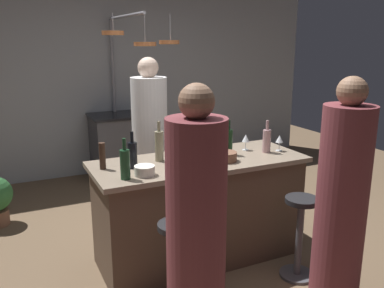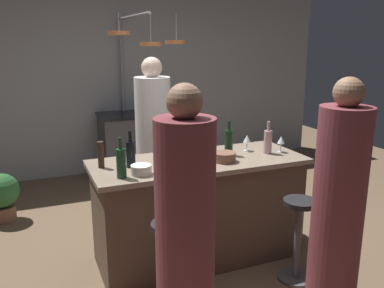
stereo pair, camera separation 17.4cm
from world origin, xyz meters
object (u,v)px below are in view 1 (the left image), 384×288
Objects in this scene: guest_left at (196,236)px; mixing_bowl_ceramic at (145,171)px; pepper_mill at (102,156)px; chef at (150,148)px; wine_bottle_green at (125,164)px; guest_right at (341,205)px; wine_glass_near_left_guest at (246,139)px; mixing_bowl_wooden at (225,156)px; stove_range at (121,146)px; bar_stool_right at (300,234)px; wine_bottle_dark at (133,154)px; wine_bottle_red at (228,142)px; wine_bottle_rose at (267,140)px; bar_stool_left at (177,264)px; mixing_bowl_steel at (191,161)px; wine_glass_by_chef at (279,140)px; wine_bottle_white at (159,145)px.

mixing_bowl_ceramic is (-0.03, 0.80, 0.17)m from guest_left.
pepper_mill is 0.38m from mixing_bowl_ceramic.
chef is 1.29m from wine_bottle_green.
guest_right is 11.30× the size of wine_glass_near_left_guest.
guest_right is 0.99m from mixing_bowl_wooden.
stove_range reaches higher than bar_stool_right.
bar_stool_right is at bearing -50.34° from mixing_bowl_wooden.
guest_right is 5.66× the size of wine_bottle_dark.
wine_bottle_red is 1.06× the size of wine_bottle_rose.
wine_bottle_rose is (0.06, 0.57, 0.63)m from bar_stool_right.
bar_stool_right is 3.59× the size of mixing_bowl_wooden.
bar_stool_left and bar_stool_right have the same top height.
pepper_mill is at bearing 177.04° from wine_bottle_red.
chef is 5.69× the size of wine_bottle_green.
mixing_bowl_steel is at bearing 55.50° from bar_stool_left.
wine_bottle_rose is 1.97× the size of wine_glass_near_left_guest.
wine_glass_near_left_guest reaches higher than mixing_bowl_wooden.
chef is at bearing 89.25° from mixing_bowl_steel.
wine_glass_by_chef is at bearing -30.82° from wine_glass_near_left_guest.
bar_stool_right is at bearing -79.25° from stove_range.
wine_glass_near_left_guest reaches higher than bar_stool_left.
mixing_bowl_wooden is at bearing 5.22° from mixing_bowl_ceramic.
wine_bottle_green is 2.06× the size of wine_glass_by_chef.
pepper_mill is (-0.31, 0.71, 0.63)m from bar_stool_left.
pepper_mill is (-0.68, -0.83, 0.21)m from chef.
stove_range is 2.48m from wine_glass_near_left_guest.
wine_glass_near_left_guest is at bearing 0.08° from pepper_mill.
wine_bottle_red is (0.87, 0.02, 0.01)m from wine_bottle_dark.
bar_stool_left is 0.84m from mixing_bowl_steel.
bar_stool_right is at bearing -65.67° from chef.
wine_glass_by_chef is at bearing -3.31° from wine_bottle_dark.
wine_bottle_white reaches higher than mixing_bowl_ceramic.
mixing_bowl_wooden is at bearing -170.34° from wine_bottle_rose.
guest_right is 1.17m from mixing_bowl_steel.
bar_stool_right is at bearing -28.74° from wine_bottle_dark.
wine_bottle_white is at bearing 40.00° from wine_bottle_green.
wine_bottle_rose is 1.52× the size of mixing_bowl_wooden.
guest_right is 1.54m from wine_bottle_green.
stove_range is at bearing 106.99° from wine_glass_by_chef.
wine_bottle_red is 0.48m from wine_glass_by_chef.
stove_range is at bearing 75.23° from wine_bottle_green.
pepper_mill reaches higher than bar_stool_right.
wine_bottle_white is (-0.61, 0.08, 0.01)m from wine_bottle_red.
bar_stool_right is at bearing -17.61° from wine_bottle_green.
guest_right is 1.46m from wine_bottle_white.
wine_glass_near_left_guest is at bearing 95.82° from bar_stool_right.
pepper_mill is 0.69× the size of wine_bottle_red.
wine_bottle_dark is 0.97× the size of wine_bottle_green.
bar_stool_left is 1.00m from pepper_mill.
wine_bottle_white is at bearing -104.28° from chef.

